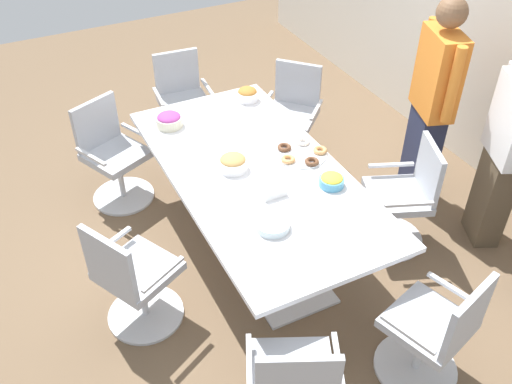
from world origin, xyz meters
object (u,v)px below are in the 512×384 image
(office_chair_3, at_px, (133,281))
(napkin_pile, at_px, (271,189))
(office_chair_1, at_px, (183,105))
(person_standing_0, at_px, (432,102))
(office_chair_2, at_px, (113,158))
(office_chair_6, at_px, (403,201))
(donut_platter, at_px, (301,153))
(plate_stack, at_px, (272,225))
(snack_bowl_chips_yellow, at_px, (332,180))
(office_chair_0, at_px, (292,118))
(snack_bowl_candy_mix, at_px, (169,120))
(person_standing_1, at_px, (507,148))
(conference_table, at_px, (256,184))
(snack_bowl_cookies, at_px, (233,163))
(office_chair_5, at_px, (434,334))
(snack_bowl_pretzels, at_px, (247,94))

(office_chair_3, xyz_separation_m, napkin_pile, (-0.05, 1.06, 0.38))
(office_chair_1, xyz_separation_m, person_standing_0, (1.74, 1.53, 0.54))
(office_chair_2, bearing_deg, office_chair_1, -170.88)
(office_chair_2, bearing_deg, office_chair_3, 55.27)
(office_chair_6, distance_m, donut_platter, 0.89)
(office_chair_2, bearing_deg, plate_stack, 85.65)
(donut_platter, bearing_deg, person_standing_0, 86.85)
(snack_bowl_chips_yellow, bearing_deg, office_chair_0, 161.05)
(snack_bowl_candy_mix, height_order, donut_platter, snack_bowl_candy_mix)
(person_standing_1, bearing_deg, conference_table, 91.40)
(snack_bowl_cookies, bearing_deg, office_chair_0, 131.69)
(person_standing_1, bearing_deg, plate_stack, 110.62)
(snack_bowl_candy_mix, height_order, snack_bowl_chips_yellow, snack_bowl_candy_mix)
(office_chair_1, relative_size, person_standing_1, 0.54)
(office_chair_5, xyz_separation_m, person_standing_0, (-1.53, 1.14, 0.54))
(office_chair_2, bearing_deg, snack_bowl_candy_mix, 126.33)
(conference_table, xyz_separation_m, person_standing_1, (0.72, 1.72, 0.24))
(office_chair_3, bearing_deg, napkin_pile, 65.55)
(napkin_pile, bearing_deg, office_chair_5, 19.26)
(office_chair_6, height_order, plate_stack, office_chair_6)
(snack_bowl_pretzels, bearing_deg, office_chair_3, -48.81)
(office_chair_5, distance_m, person_standing_1, 1.61)
(office_chair_0, bearing_deg, snack_bowl_cookies, 88.22)
(donut_platter, bearing_deg, snack_bowl_pretzels, -179.81)
(snack_bowl_chips_yellow, bearing_deg, snack_bowl_cookies, -131.97)
(napkin_pile, bearing_deg, snack_bowl_pretzels, 161.30)
(office_chair_5, height_order, napkin_pile, office_chair_5)
(office_chair_0, relative_size, donut_platter, 2.34)
(office_chair_0, relative_size, office_chair_2, 1.00)
(office_chair_3, relative_size, snack_bowl_chips_yellow, 5.06)
(office_chair_0, distance_m, donut_platter, 1.15)
(napkin_pile, bearing_deg, snack_bowl_candy_mix, -163.58)
(office_chair_6, relative_size, person_standing_1, 0.54)
(conference_table, height_order, office_chair_1, office_chair_1)
(donut_platter, bearing_deg, person_standing_1, 60.26)
(office_chair_5, bearing_deg, donut_platter, 73.78)
(person_standing_0, distance_m, donut_platter, 1.19)
(office_chair_2, xyz_separation_m, office_chair_6, (1.58, 1.88, 0.00))
(office_chair_1, bearing_deg, conference_table, 93.07)
(person_standing_1, xyz_separation_m, snack_bowl_candy_mix, (-1.60, -2.08, -0.06))
(office_chair_1, height_order, napkin_pile, office_chair_1)
(person_standing_0, relative_size, person_standing_1, 1.08)
(person_standing_1, height_order, napkin_pile, person_standing_1)
(office_chair_3, bearing_deg, office_chair_1, 123.52)
(person_standing_0, bearing_deg, snack_bowl_pretzels, 67.89)
(snack_bowl_chips_yellow, bearing_deg, office_chair_6, 84.85)
(office_chair_0, height_order, plate_stack, office_chair_0)
(conference_table, distance_m, person_standing_1, 1.88)
(office_chair_2, relative_size, office_chair_6, 1.00)
(office_chair_2, distance_m, napkin_pile, 1.65)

